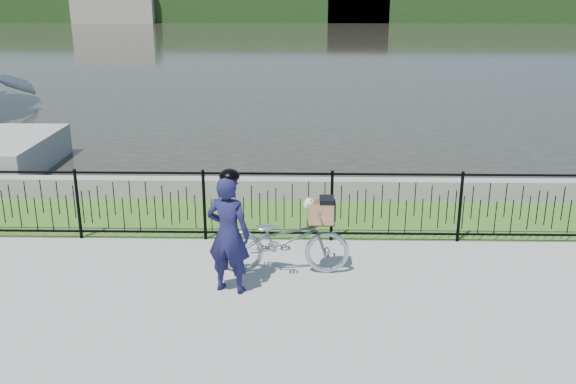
{
  "coord_description": "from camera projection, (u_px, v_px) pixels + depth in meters",
  "views": [
    {
      "loc": [
        0.52,
        -7.86,
        3.92
      ],
      "look_at": [
        0.33,
        1.0,
        1.0
      ],
      "focal_mm": 40.0,
      "sensor_mm": 36.0,
      "label": 1
    }
  ],
  "objects": [
    {
      "name": "far_treeline",
      "position": [
        297.0,
        6.0,
        65.21
      ],
      "size": [
        120.0,
        6.0,
        3.0
      ],
      "primitive_type": "cube",
      "color": "#214018",
      "rests_on": "ground"
    },
    {
      "name": "cyclist",
      "position": [
        228.0,
        232.0,
        8.3
      ],
      "size": [
        0.67,
        0.53,
        1.67
      ],
      "color": "#171740",
      "rests_on": "ground"
    },
    {
      "name": "far_building_left",
      "position": [
        116.0,
        2.0,
        63.53
      ],
      "size": [
        8.0,
        4.0,
        4.0
      ],
      "primitive_type": "cube",
      "color": "gray",
      "rests_on": "ground"
    },
    {
      "name": "fence",
      "position": [
        268.0,
        206.0,
        10.04
      ],
      "size": [
        14.0,
        0.06,
        1.15
      ],
      "primitive_type": null,
      "color": "black",
      "rests_on": "ground"
    },
    {
      "name": "grass_strip",
      "position": [
        271.0,
        217.0,
        11.17
      ],
      "size": [
        60.0,
        2.0,
        0.01
      ],
      "primitive_type": "cube",
      "color": "#38621E",
      "rests_on": "ground"
    },
    {
      "name": "quay_wall",
      "position": [
        274.0,
        189.0,
        12.06
      ],
      "size": [
        60.0,
        0.3,
        0.4
      ],
      "primitive_type": "cube",
      "color": "gray",
      "rests_on": "ground"
    },
    {
      "name": "far_building_right",
      "position": [
        358.0,
        6.0,
        63.63
      ],
      "size": [
        6.0,
        3.0,
        3.2
      ],
      "primitive_type": "cube",
      "color": "gray",
      "rests_on": "ground"
    },
    {
      "name": "ground",
      "position": [
        262.0,
        285.0,
        8.7
      ],
      "size": [
        120.0,
        120.0,
        0.0
      ],
      "primitive_type": "plane",
      "color": "gray",
      "rests_on": "ground"
    },
    {
      "name": "bicycle_rig",
      "position": [
        285.0,
        239.0,
        8.95
      ],
      "size": [
        1.82,
        0.64,
        1.13
      ],
      "color": "#A2A8AE",
      "rests_on": "ground"
    },
    {
      "name": "water",
      "position": [
        294.0,
        47.0,
        40.04
      ],
      "size": [
        120.0,
        120.0,
        0.0
      ],
      "primitive_type": "plane",
      "color": "#28261E",
      "rests_on": "ground"
    }
  ]
}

